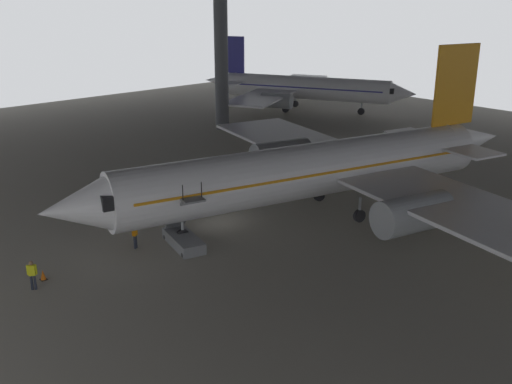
{
  "coord_description": "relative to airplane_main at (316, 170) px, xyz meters",
  "views": [
    {
      "loc": [
        29.68,
        -24.4,
        15.47
      ],
      "look_at": [
        1.63,
        1.17,
        2.59
      ],
      "focal_mm": 41.58,
      "sensor_mm": 36.0,
      "label": 1
    }
  ],
  "objects": [
    {
      "name": "crew_worker_by_stairs",
      "position": [
        -3.74,
        -12.64,
        -2.48
      ],
      "size": [
        0.37,
        0.49,
        1.75
      ],
      "color": "#232838",
      "rests_on": "ground_plane"
    },
    {
      "name": "traffic_cone_orange",
      "position": [
        -3.47,
        -18.83,
        -3.2
      ],
      "size": [
        0.36,
        0.36,
        0.6
      ],
      "color": "black",
      "rests_on": "ground_plane"
    },
    {
      "name": "ground_plane",
      "position": [
        -2.79,
        -5.83,
        -3.49
      ],
      "size": [
        110.0,
        110.0,
        0.0
      ],
      "primitive_type": "plane",
      "color": "gray"
    },
    {
      "name": "crew_worker_near_nose",
      "position": [
        -2.72,
        -19.68,
        -2.51
      ],
      "size": [
        0.38,
        0.48,
        1.7
      ],
      "color": "#232838",
      "rests_on": "ground_plane"
    },
    {
      "name": "airplane_main",
      "position": [
        0.0,
        0.0,
        0.0
      ],
      "size": [
        36.38,
        36.99,
        11.67
      ],
      "color": "white",
      "rests_on": "ground_plane"
    },
    {
      "name": "airplane_distant",
      "position": [
        -28.29,
        28.56,
        -0.38
      ],
      "size": [
        27.82,
        27.96,
        9.61
      ],
      "color": "white",
      "rests_on": "ground_plane"
    },
    {
      "name": "boarding_stairs",
      "position": [
        -1.91,
        -10.2,
        -2.75
      ],
      "size": [
        4.45,
        2.39,
        4.7
      ],
      "color": "slate",
      "rests_on": "ground_plane"
    }
  ]
}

